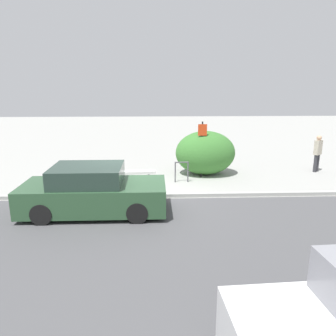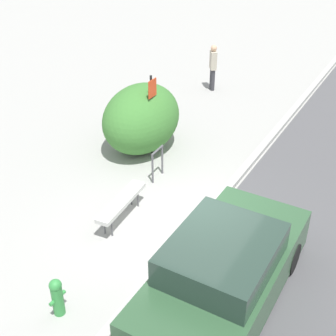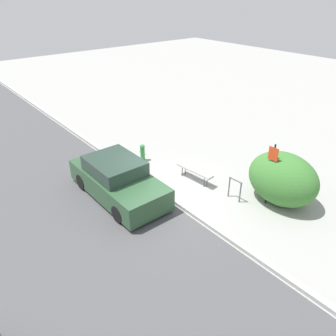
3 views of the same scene
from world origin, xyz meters
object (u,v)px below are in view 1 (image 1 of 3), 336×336
Objects in this scene: parked_car_near at (93,192)px; fire_hydrant at (58,179)px; pedestrian at (318,152)px; bike_rack at (182,170)px; sign_post at (202,144)px; bench at (134,173)px.

fire_hydrant is at bearing 126.34° from parked_car_near.
pedestrian is 0.39× the size of parked_car_near.
bike_rack is 1.08× the size of fire_hydrant.
parked_car_near is at bearing -53.59° from fire_hydrant.
fire_hydrant is 2.87m from parked_car_near.
sign_post is (0.88, 0.69, 0.88)m from bike_rack.
fire_hydrant reaches higher than bench.
sign_post reaches higher than parked_car_near.
fire_hydrant is at bearing -173.14° from bench.
bench is 3.05m from parked_car_near.
parked_car_near is (-8.94, -4.45, -0.21)m from pedestrian.
sign_post is at bearing 15.02° from fire_hydrant.
fire_hydrant is (-5.46, -1.46, -0.98)m from sign_post.
bike_rack is at bearing 1.37° from bench.
pedestrian is (6.06, 1.37, 0.36)m from bike_rack.
parked_car_near is (1.70, -2.30, 0.25)m from fire_hydrant.
parked_car_near is at bearing -133.08° from bike_rack.
parked_car_near is at bearing -134.95° from sign_post.
pedestrian reaches higher than fire_hydrant.
bench is at bearing 70.33° from parked_car_near.
sign_post is at bearing 37.97° from bike_rack.
sign_post is (2.74, 0.89, 0.92)m from bench.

